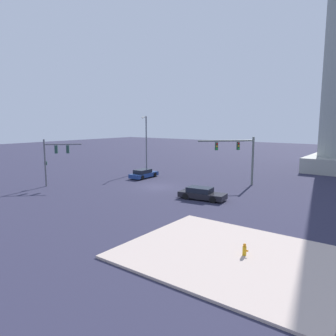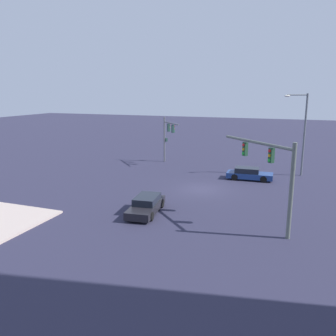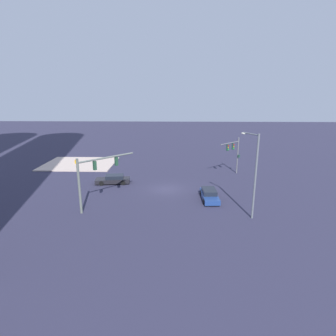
% 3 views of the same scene
% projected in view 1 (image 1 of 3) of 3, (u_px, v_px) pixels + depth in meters
% --- Properties ---
extents(ground_plane, '(176.41, 176.41, 0.00)m').
position_uv_depth(ground_plane, '(157.00, 187.00, 37.74)').
color(ground_plane, '#2B2A41').
extents(sidewalk_corner, '(12.12, 9.77, 0.15)m').
position_uv_depth(sidewalk_corner, '(231.00, 255.00, 18.23)').
color(sidewalk_corner, '#C2ADA0').
rests_on(sidewalk_corner, ground).
extents(traffic_signal_near_corner, '(5.01, 5.05, 5.88)m').
position_uv_depth(traffic_signal_near_corner, '(239.00, 152.00, 37.88)').
color(traffic_signal_near_corner, slate).
rests_on(traffic_signal_near_corner, ground).
extents(traffic_signal_opposite_side, '(3.59, 3.11, 5.64)m').
position_uv_depth(traffic_signal_opposite_side, '(54.00, 155.00, 37.51)').
color(traffic_signal_opposite_side, '#5B5C62').
rests_on(traffic_signal_opposite_side, ground).
extents(streetlamp_curved_arm, '(1.35, 2.35, 8.54)m').
position_uv_depth(streetlamp_curved_arm, '(146.00, 140.00, 48.74)').
color(streetlamp_curved_arm, slate).
rests_on(streetlamp_curved_arm, ground).
extents(sedan_car_approaching, '(2.01, 4.61, 1.21)m').
position_uv_depth(sedan_car_approaching, '(144.00, 174.00, 43.51)').
color(sedan_car_approaching, navy).
rests_on(sedan_car_approaching, ground).
extents(sedan_car_waiting_far, '(4.86, 2.32, 1.21)m').
position_uv_depth(sedan_car_waiting_far, '(202.00, 194.00, 31.49)').
color(sedan_car_waiting_far, black).
rests_on(sedan_car_waiting_far, ground).
extents(fire_hydrant_on_curb, '(0.33, 0.22, 0.71)m').
position_uv_depth(fire_hydrant_on_curb, '(245.00, 250.00, 17.95)').
color(fire_hydrant_on_curb, gold).
rests_on(fire_hydrant_on_curb, sidewalk_corner).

